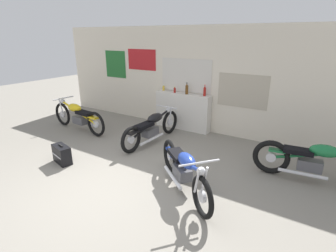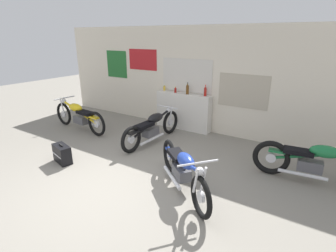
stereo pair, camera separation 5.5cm
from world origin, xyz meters
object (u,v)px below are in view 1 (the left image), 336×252
Objects in this scene: motorcycle_blue at (184,169)px; hard_case_black at (62,154)px; bottle_left_center at (175,90)px; motorcycle_green at (315,161)px; motorcycle_yellow at (78,116)px; bottle_right_center at (205,91)px; motorcycle_black at (152,127)px; bottle_leftmost at (164,88)px; bottle_center at (187,89)px.

motorcycle_blue reaches higher than hard_case_black.
bottle_left_center is 0.32× the size of hard_case_black.
motorcycle_green is (1.86, 1.48, 0.00)m from motorcycle_blue.
motorcycle_yellow is 1.02× the size of motorcycle_green.
hard_case_black is (-1.72, -3.24, -0.97)m from bottle_right_center.
bottle_right_center is at bearing 59.56° from motorcycle_black.
motorcycle_black is at bearing 9.71° from motorcycle_yellow.
bottle_leftmost is 1.32m from bottle_right_center.
bottle_leftmost is at bearing 111.82° from motorcycle_black.
bottle_leftmost is 0.56× the size of bottle_right_center.
bottle_leftmost reaches higher than motorcycle_yellow.
hard_case_black is at bearing -110.74° from bottle_center.
motorcycle_blue is (0.93, -2.79, -0.75)m from bottle_right_center.
motorcycle_green is (3.56, 0.01, 0.01)m from motorcycle_black.
bottle_right_center is 1.70m from motorcycle_black.
bottle_right_center is 0.14× the size of motorcycle_black.
bottle_right_center is 0.18× the size of motorcycle_blue.
motorcycle_black reaches higher than hard_case_black.
motorcycle_yellow reaches higher than hard_case_black.
motorcycle_black is 2.16m from hard_case_black.
bottle_right_center reaches higher than motorcycle_yellow.
motorcycle_green is 4.91m from hard_case_black.
bottle_center is at bearing 159.05° from motorcycle_green.
motorcycle_black is at bearing 139.11° from motorcycle_blue.
bottle_center is 0.19× the size of motorcycle_blue.
motorcycle_black is at bearing -84.86° from bottle_left_center.
bottle_right_center is at bearing 108.39° from motorcycle_blue.
bottle_center is 3.19m from motorcycle_blue.
bottle_leftmost is at bearing 161.85° from motorcycle_green.
motorcycle_black is 1.30× the size of motorcycle_blue.
motorcycle_blue is at bearing -62.36° from bottle_center.
motorcycle_yellow is 1.32× the size of motorcycle_blue.
motorcycle_green is at bearing -18.92° from bottle_left_center.
bottle_right_center is at bearing 5.18° from bottle_center.
bottle_right_center is (0.51, 0.05, -0.01)m from bottle_center.
motorcycle_green is (3.30, -1.26, -0.76)m from bottle_center.
motorcycle_yellow is (-3.03, -1.70, -0.73)m from bottle_right_center.
bottle_left_center is at bearing 123.51° from motorcycle_blue.
motorcycle_yellow is at bearing -134.53° from bottle_leftmost.
motorcycle_yellow reaches higher than motorcycle_blue.
hard_case_black is at bearing -49.75° from motorcycle_yellow.
motorcycle_black is (0.54, -1.35, -0.70)m from bottle_leftmost.
bottle_left_center is 1.45m from motorcycle_black.
hard_case_black is (-0.83, -3.20, -0.91)m from bottle_left_center.
motorcycle_green is (2.79, -1.31, -0.75)m from bottle_right_center.
bottle_right_center is at bearing -1.60° from bottle_leftmost.
bottle_leftmost is 3.43m from hard_case_black.
bottle_leftmost is 0.08× the size of motorcycle_black.
motorcycle_yellow is (-1.71, -1.74, -0.68)m from bottle_leftmost.
bottle_right_center reaches higher than motorcycle_blue.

